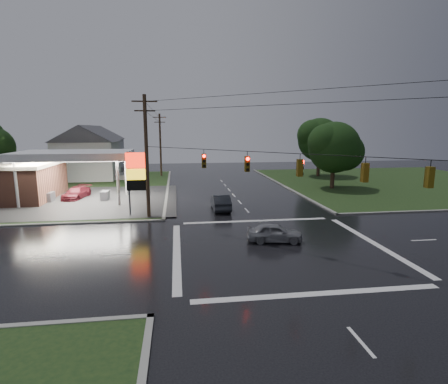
{
  "coord_description": "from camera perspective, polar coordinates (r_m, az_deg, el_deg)",
  "views": [
    {
      "loc": [
        -6.87,
        -22.36,
        8.1
      ],
      "look_at": [
        -3.1,
        5.24,
        3.0
      ],
      "focal_mm": 28.0,
      "sensor_mm": 36.0,
      "label": 1
    }
  ],
  "objects": [
    {
      "name": "utility_pole_nw",
      "position": [
        32.05,
        -12.52,
        5.87
      ],
      "size": [
        2.2,
        0.32,
        11.0
      ],
      "color": "#382619",
      "rests_on": "ground"
    },
    {
      "name": "gas_station",
      "position": [
        46.4,
        -31.62,
        1.96
      ],
      "size": [
        26.2,
        18.0,
        5.6
      ],
      "color": "#2D2D2D",
      "rests_on": "ground"
    },
    {
      "name": "grass_nw",
      "position": [
        52.62,
        -28.97,
        0.25
      ],
      "size": [
        36.0,
        36.0,
        0.08
      ],
      "primitive_type": "cube",
      "color": "black",
      "rests_on": "ground"
    },
    {
      "name": "car_crossing",
      "position": [
        25.62,
        8.26,
        -6.57
      ],
      "size": [
        4.19,
        2.23,
        1.36
      ],
      "primitive_type": "imported",
      "rotation": [
        0.0,
        0.0,
        1.41
      ],
      "color": "gray",
      "rests_on": "ground"
    },
    {
      "name": "car_pump",
      "position": [
        44.08,
        -22.95,
        -0.14
      ],
      "size": [
        2.83,
        5.0,
        1.37
      ],
      "primitive_type": "imported",
      "rotation": [
        0.0,
        0.0,
        -0.2
      ],
      "color": "#53131B",
      "rests_on": "ground"
    },
    {
      "name": "tree_ne_near",
      "position": [
        49.14,
        17.69,
        6.93
      ],
      "size": [
        7.99,
        6.8,
        8.98
      ],
      "color": "black",
      "rests_on": "ground"
    },
    {
      "name": "house_near",
      "position": [
        60.15,
        -21.42,
        6.14
      ],
      "size": [
        11.05,
        8.48,
        8.6
      ],
      "color": "silver",
      "rests_on": "ground"
    },
    {
      "name": "ground",
      "position": [
        24.75,
        8.9,
        -8.86
      ],
      "size": [
        120.0,
        120.0,
        0.0
      ],
      "primitive_type": "plane",
      "color": "black",
      "rests_on": "ground"
    },
    {
      "name": "car_north",
      "position": [
        35.14,
        -0.58,
        -1.64
      ],
      "size": [
        1.67,
        4.78,
        1.57
      ],
      "primitive_type": "imported",
      "rotation": [
        0.0,
        0.0,
        3.14
      ],
      "color": "black",
      "rests_on": "ground"
    },
    {
      "name": "house_far",
      "position": [
        72.05,
        -19.98,
        6.82
      ],
      "size": [
        11.05,
        8.48,
        8.6
      ],
      "color": "silver",
      "rests_on": "ground"
    },
    {
      "name": "grass_ne",
      "position": [
        59.02,
        26.18,
        1.45
      ],
      "size": [
        36.0,
        36.0,
        0.08
      ],
      "primitive_type": "cube",
      "color": "black",
      "rests_on": "ground"
    },
    {
      "name": "tree_ne_far",
      "position": [
        61.29,
        15.47,
        8.21
      ],
      "size": [
        8.46,
        7.2,
        9.8
      ],
      "color": "black",
      "rests_on": "ground"
    },
    {
      "name": "utility_pole_n",
      "position": [
        60.47,
        -10.35,
        7.71
      ],
      "size": [
        2.2,
        0.32,
        10.5
      ],
      "color": "#382619",
      "rests_on": "ground"
    },
    {
      "name": "pylon_sign",
      "position": [
        33.31,
        -13.98,
        3.01
      ],
      "size": [
        2.0,
        0.35,
        6.0
      ],
      "color": "#59595E",
      "rests_on": "ground"
    },
    {
      "name": "traffic_signals",
      "position": [
        23.43,
        9.4,
        6.27
      ],
      "size": [
        26.87,
        26.87,
        1.47
      ],
      "color": "black",
      "rests_on": "ground"
    }
  ]
}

